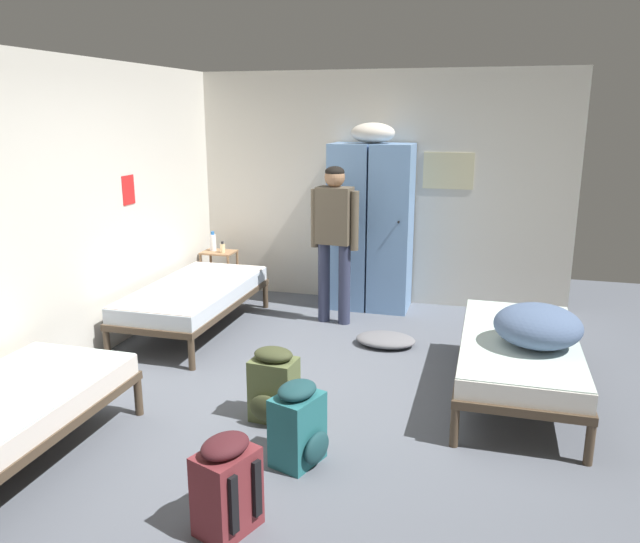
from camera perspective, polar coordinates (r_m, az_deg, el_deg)
ground_plane at (r=5.02m, az=-0.84°, el=-11.30°), size 8.62×8.62×0.00m
room_backdrop at (r=6.14m, az=-8.36°, el=6.22°), size 4.34×5.45×2.64m
locker_bank at (r=6.98m, az=4.68°, el=4.40°), size 0.90×0.55×2.07m
shelf_unit at (r=7.54m, az=-9.20°, el=0.17°), size 0.38×0.30×0.57m
bed_right at (r=5.12m, az=17.77°, el=-6.90°), size 0.90×1.90×0.49m
bed_left_rear at (r=6.42m, az=-11.45°, el=-2.13°), size 0.90×1.90×0.49m
bedding_heap at (r=4.89m, az=19.36°, el=-4.72°), size 0.64×0.64×0.31m
person_traveler at (r=6.42m, az=1.33°, el=3.80°), size 0.52×0.25×1.65m
water_bottle at (r=7.52m, az=-9.80°, el=2.67°), size 0.08×0.08×0.23m
lotion_bottle at (r=7.41m, az=-8.93°, el=2.17°), size 0.06×0.06×0.13m
backpack_maroon at (r=3.52m, az=-8.67°, el=-18.86°), size 0.40×0.38×0.55m
backpack_teal at (r=4.05m, az=-1.96°, el=-13.93°), size 0.39×0.38×0.55m
backpack_olive at (r=4.58m, az=-4.30°, el=-10.43°), size 0.34×0.36×0.55m
clothes_pile_grey at (r=6.04m, az=6.04°, el=-6.24°), size 0.57×0.41×0.11m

